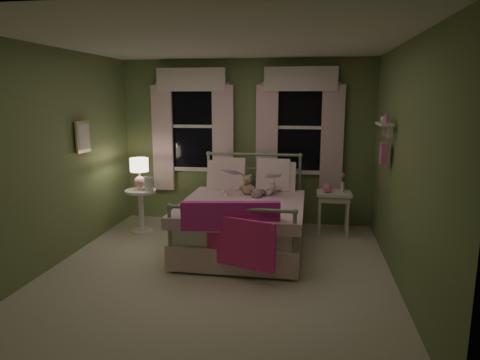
% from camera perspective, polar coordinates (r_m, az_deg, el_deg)
% --- Properties ---
extents(room_shell, '(4.20, 4.20, 4.20)m').
position_cam_1_polar(room_shell, '(4.80, -3.01, 2.40)').
color(room_shell, beige).
rests_on(room_shell, ground).
extents(bed, '(1.58, 2.04, 1.18)m').
position_cam_1_polar(bed, '(5.80, 0.56, -5.32)').
color(bed, white).
rests_on(bed, ground).
extents(pink_throw, '(1.10, 0.40, 0.71)m').
position_cam_1_polar(pink_throw, '(4.77, -1.33, -6.16)').
color(pink_throw, '#EA2DAD').
rests_on(pink_throw, bed).
extents(child_left, '(0.26, 0.18, 0.69)m').
position_cam_1_polar(child_left, '(6.13, -1.42, 0.67)').
color(child_left, '#F7D1DD').
rests_on(child_left, bed).
extents(child_right, '(0.47, 0.43, 0.78)m').
position_cam_1_polar(child_right, '(6.04, 3.80, 0.93)').
color(child_right, '#F7D1DD').
rests_on(child_right, bed).
extents(book_left, '(0.23, 0.17, 0.26)m').
position_cam_1_polar(book_left, '(5.88, -1.87, 0.69)').
color(book_left, beige).
rests_on(book_left, child_left).
extents(book_right, '(0.22, 0.15, 0.26)m').
position_cam_1_polar(book_right, '(5.81, 3.56, 0.12)').
color(book_right, beige).
rests_on(book_right, child_right).
extents(teddy_bear, '(0.22, 0.18, 0.30)m').
position_cam_1_polar(teddy_bear, '(5.95, 0.95, -0.84)').
color(teddy_bear, tan).
rests_on(teddy_bear, bed).
extents(nightstand_left, '(0.46, 0.46, 0.65)m').
position_cam_1_polar(nightstand_left, '(6.61, -13.06, -3.24)').
color(nightstand_left, white).
rests_on(nightstand_left, ground).
extents(table_lamp, '(0.27, 0.27, 0.45)m').
position_cam_1_polar(table_lamp, '(6.50, -13.26, 1.34)').
color(table_lamp, pink).
rests_on(table_lamp, nightstand_left).
extents(book_nightstand, '(0.23, 0.27, 0.02)m').
position_cam_1_polar(book_nightstand, '(6.45, -12.60, -1.40)').
color(book_nightstand, beige).
rests_on(book_nightstand, nightstand_left).
extents(nightstand_right, '(0.50, 0.40, 0.64)m').
position_cam_1_polar(nightstand_right, '(6.41, 12.40, -2.45)').
color(nightstand_right, white).
rests_on(nightstand_right, ground).
extents(pink_toy, '(0.14, 0.20, 0.14)m').
position_cam_1_polar(pink_toy, '(6.37, 11.56, -1.05)').
color(pink_toy, pink).
rests_on(pink_toy, nightstand_right).
extents(bud_vase, '(0.06, 0.06, 0.28)m').
position_cam_1_polar(bud_vase, '(6.42, 13.53, -0.30)').
color(bud_vase, white).
rests_on(bud_vase, nightstand_right).
extents(window_left, '(1.34, 0.13, 1.96)m').
position_cam_1_polar(window_left, '(6.93, -6.37, 7.71)').
color(window_left, black).
rests_on(window_left, room_shell).
extents(window_right, '(1.34, 0.13, 1.96)m').
position_cam_1_polar(window_right, '(6.68, 7.94, 7.55)').
color(window_right, black).
rests_on(window_right, room_shell).
extents(wall_shelf, '(0.15, 0.50, 0.60)m').
position_cam_1_polar(wall_shelf, '(5.43, 18.70, 5.23)').
color(wall_shelf, white).
rests_on(wall_shelf, room_shell).
extents(framed_picture, '(0.03, 0.32, 0.42)m').
position_cam_1_polar(framed_picture, '(6.04, -20.22, 5.44)').
color(framed_picture, beige).
rests_on(framed_picture, room_shell).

